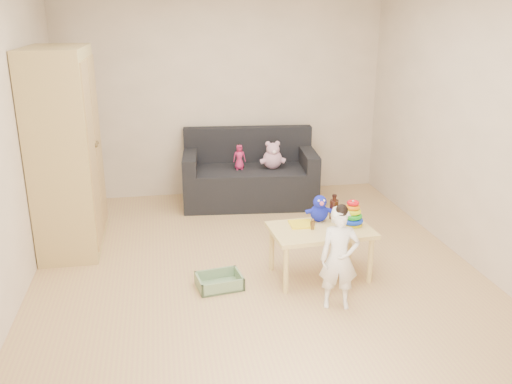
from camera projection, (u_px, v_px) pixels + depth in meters
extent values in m
plane|color=tan|center=(255.00, 267.00, 5.05)|extent=(4.50, 4.50, 0.00)
plane|color=beige|center=(224.00, 93.00, 6.74)|extent=(4.00, 0.00, 4.00)
plane|color=beige|center=(340.00, 228.00, 2.54)|extent=(4.00, 0.00, 4.00)
plane|color=beige|center=(8.00, 139.00, 4.30)|extent=(0.00, 4.50, 4.50)
plane|color=beige|center=(469.00, 122.00, 4.98)|extent=(0.00, 4.50, 4.50)
cube|color=tan|center=(66.00, 151.00, 5.24)|extent=(0.54, 1.09, 1.96)
cube|color=black|center=(250.00, 185.00, 6.66)|extent=(1.67, 0.95, 0.45)
cube|color=#E4CE7D|center=(320.00, 252.00, 4.81)|extent=(0.91, 0.61, 0.46)
imported|color=white|center=(339.00, 260.00, 4.25)|extent=(0.34, 0.26, 0.83)
imported|color=#B82259|center=(239.00, 157.00, 6.49)|extent=(0.15, 0.11, 0.30)
cylinder|color=#CDC90A|center=(352.00, 224.00, 4.81)|extent=(0.18, 0.18, 0.02)
cylinder|color=silver|center=(352.00, 212.00, 4.77)|extent=(0.02, 0.02, 0.22)
torus|color=#0E35EB|center=(352.00, 220.00, 4.80)|extent=(0.20, 0.20, 0.04)
torus|color=green|center=(352.00, 216.00, 4.78)|extent=(0.18, 0.18, 0.04)
torus|color=#DDFC0D|center=(353.00, 211.00, 4.77)|extent=(0.15, 0.15, 0.04)
torus|color=orange|center=(353.00, 207.00, 4.76)|extent=(0.13, 0.13, 0.04)
torus|color=red|center=(353.00, 203.00, 4.74)|extent=(0.11, 0.11, 0.04)
cylinder|color=black|center=(334.00, 209.00, 4.93)|extent=(0.08, 0.08, 0.18)
cylinder|color=black|center=(334.00, 199.00, 4.90)|extent=(0.04, 0.04, 0.05)
cylinder|color=black|center=(335.00, 196.00, 4.89)|extent=(0.04, 0.04, 0.01)
cube|color=yellow|center=(301.00, 224.00, 4.80)|extent=(0.21, 0.21, 0.02)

